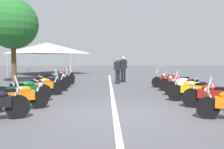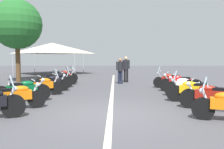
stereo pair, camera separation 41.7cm
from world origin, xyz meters
name	(u,v)px [view 1 (the left image)]	position (x,y,z in m)	size (l,w,h in m)	color
ground_plane	(115,114)	(0.00, 0.00, 0.00)	(80.00, 80.00, 0.00)	#4C4C51
lane_centre_stripe	(112,92)	(4.62, 0.00, 0.00)	(21.37, 0.16, 0.01)	beige
motorcycle_left_row_1	(18,97)	(0.56, 3.16, 0.45)	(1.10, 1.83, 0.98)	black
motorcycle_left_row_2	(23,91)	(1.85, 3.43, 0.47)	(1.12, 2.00, 1.02)	black
motorcycle_left_row_3	(41,86)	(3.37, 3.18, 0.46)	(1.11, 1.83, 1.19)	black
motorcycle_left_row_4	(49,83)	(4.61, 3.14, 0.45)	(1.07, 1.87, 0.99)	black
motorcycle_left_row_5	(53,80)	(6.07, 3.26, 0.46)	(0.96, 2.02, 1.20)	black
motorcycle_left_row_6	(58,78)	(7.42, 3.25, 0.46)	(1.01, 1.99, 1.19)	black
motorcycle_left_row_7	(60,76)	(8.62, 3.38, 0.47)	(0.92, 1.97, 1.21)	black
motorcycle_right_row_1	(215,95)	(0.59, -3.35, 0.47)	(1.06, 2.02, 1.01)	black
motorcycle_right_row_2	(194,90)	(1.88, -3.16, 0.47)	(0.94, 2.03, 1.22)	black
motorcycle_right_row_3	(186,86)	(3.25, -3.32, 0.46)	(0.86, 1.97, 1.01)	black
motorcycle_right_row_4	(179,82)	(4.64, -3.42, 0.46)	(0.90, 2.07, 1.01)	black
motorcycle_right_row_5	(169,80)	(6.00, -3.26, 0.46)	(0.88, 1.94, 1.20)	black
traffic_cone_0	(7,92)	(2.61, 4.38, 0.29)	(0.36, 0.36, 0.61)	orange
bystander_2	(123,67)	(9.05, -0.90, 1.06)	(0.32, 0.51, 1.79)	black
bystander_3	(118,69)	(8.07, -0.48, 0.99)	(0.32, 0.53, 1.69)	#1E2338
bystander_4	(118,69)	(9.95, -0.58, 0.90)	(0.52, 0.32, 1.56)	#1E2338
roadside_tree_0	(13,24)	(9.01, 6.60, 3.98)	(3.40, 3.40, 5.69)	brown
event_tent	(47,48)	(16.67, 6.30, 2.65)	(6.26, 6.26, 3.20)	beige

